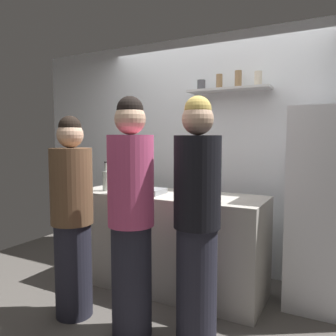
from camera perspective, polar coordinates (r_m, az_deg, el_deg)
name	(u,v)px	position (r m, az deg, el deg)	size (l,w,h in m)	color
ground_plane	(158,315)	(3.07, -1.67, -23.68)	(5.28, 5.28, 0.00)	#59544F
back_wall_assembly	(213,153)	(3.83, 7.60, 2.45)	(4.80, 0.32, 2.60)	white
refrigerator	(327,208)	(3.25, 25.27, -6.20)	(0.61, 0.65, 1.74)	white
counter	(168,241)	(3.39, 0.00, -12.21)	(1.87, 0.66, 0.94)	#B7B2A8
baking_pan	(146,191)	(3.30, -3.67, -3.88)	(0.34, 0.24, 0.05)	gray
utensil_holder	(212,189)	(3.15, 7.51, -3.61)	(0.10, 0.10, 0.22)	#B2B2B7
wine_bottle_green_glass	(192,179)	(3.42, 4.01, -1.79)	(0.07, 0.07, 0.34)	#19471E
wine_bottle_amber_glass	(121,182)	(3.28, -7.93, -2.32)	(0.08, 0.08, 0.31)	#472814
wine_bottle_pale_glass	(106,180)	(3.50, -10.43, -2.01)	(0.07, 0.07, 0.30)	#B2BFB2
water_bottle_plastic	(196,187)	(2.91, 4.84, -3.29)	(0.09, 0.09, 0.26)	silver
person_brown_jacket	(72,219)	(2.89, -15.90, -8.27)	(0.34, 0.34, 1.66)	#262633
person_pink_top	(131,218)	(2.52, -6.28, -8.44)	(0.34, 0.34, 1.78)	#262633
person_blonde	(197,220)	(2.47, 4.93, -8.78)	(0.34, 0.34, 1.77)	#262633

